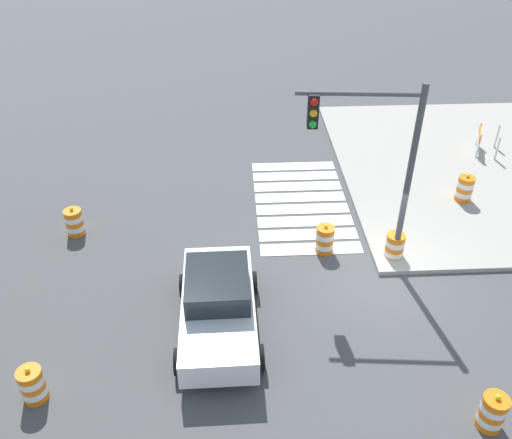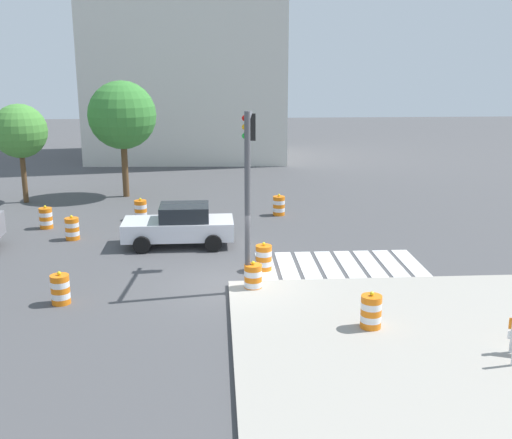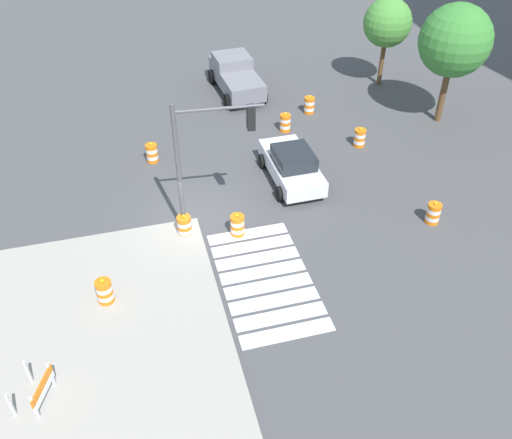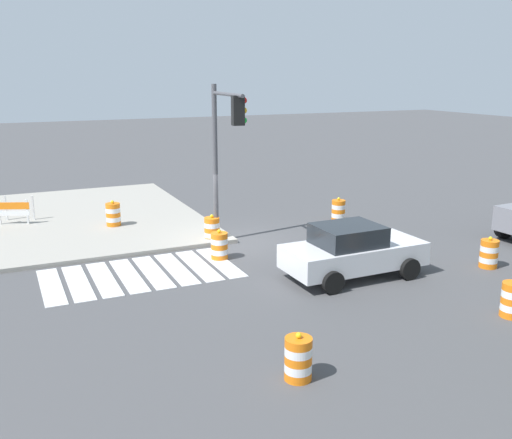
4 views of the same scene
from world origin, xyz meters
name	(u,v)px [view 2 (image 2 of 4)]	position (x,y,z in m)	size (l,w,h in m)	color
ground_plane	(228,285)	(0.00, 0.00, 0.00)	(120.00, 120.00, 0.00)	#474749
sidewalk_corner	(487,365)	(6.00, -6.00, 0.07)	(12.00, 12.00, 0.15)	#9E998E
crosswalk_stripes	(339,265)	(4.00, 1.80, 0.01)	(5.85, 3.20, 0.02)	silver
sports_car	(180,225)	(-1.80, 4.67, 0.81)	(4.32, 2.18, 1.63)	silver
traffic_barrel_near_corner	(46,218)	(-7.75, 7.61, 0.45)	(0.56, 0.56, 1.02)	orange
traffic_barrel_crosswalk_end	(279,206)	(2.59, 9.31, 0.45)	(0.56, 0.56, 1.02)	orange
traffic_barrel_median_near	(253,278)	(0.77, -0.62, 0.45)	(0.56, 0.56, 1.02)	orange
traffic_barrel_median_far	(60,289)	(-5.05, -1.21, 0.45)	(0.56, 0.56, 1.02)	orange
traffic_barrel_far_curb	(264,258)	(1.26, 1.42, 0.45)	(0.56, 0.56, 1.02)	orange
traffic_barrel_lane_center	(141,210)	(-3.81, 8.85, 0.45)	(0.56, 0.56, 1.02)	orange
traffic_barrel_opposite_curb	(72,229)	(-6.22, 5.76, 0.45)	(0.56, 0.56, 1.02)	orange
traffic_barrel_on_sidewalk	(371,311)	(3.72, -3.84, 0.60)	(0.56, 0.56, 1.02)	orange
traffic_light_pole	(248,163)	(0.69, 0.53, 3.91)	(0.52, 3.28, 5.50)	#4C4C51
street_tree_streetside_near	(122,115)	(-5.17, 13.97, 4.31)	(3.54, 3.54, 6.10)	brown
street_tree_streetside_mid	(20,131)	(-10.12, 12.87, 3.64)	(2.71, 2.71, 5.01)	brown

